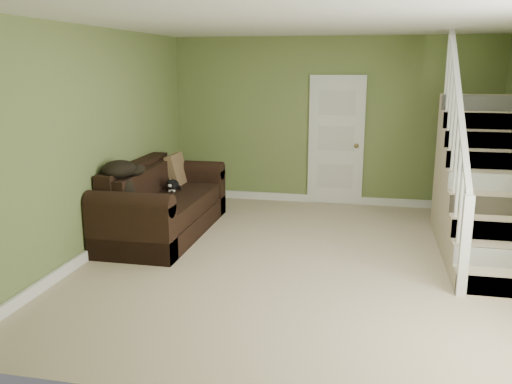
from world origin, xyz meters
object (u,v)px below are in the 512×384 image
at_px(sofa, 161,207).
at_px(side_table, 163,201).
at_px(banana, 154,206).
at_px(cat, 172,185).

height_order(sofa, side_table, sofa).
bearing_deg(sofa, side_table, 110.06).
bearing_deg(banana, side_table, 97.22).
height_order(sofa, banana, sofa).
xyz_separation_m(sofa, cat, (0.04, 0.31, 0.23)).
bearing_deg(banana, cat, 86.83).
distance_m(sofa, banana, 0.65).
xyz_separation_m(side_table, banana, (0.38, -1.22, 0.25)).
height_order(side_table, banana, side_table).
bearing_deg(cat, banana, -91.93).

